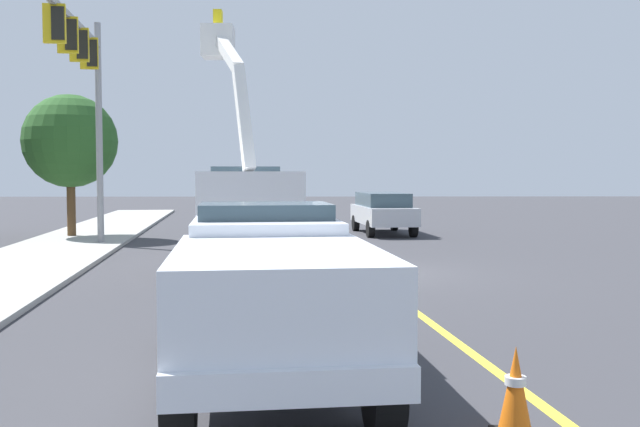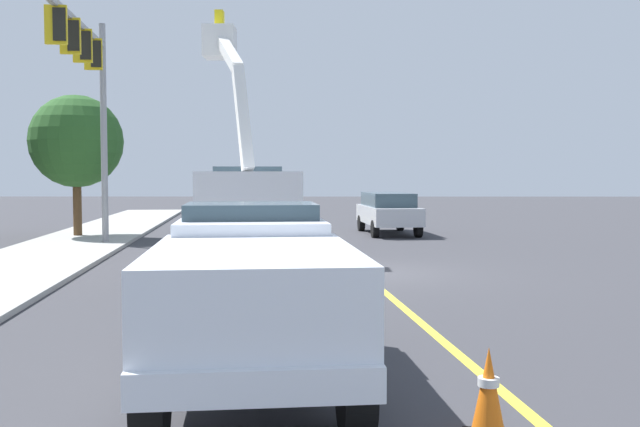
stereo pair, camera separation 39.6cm
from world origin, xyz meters
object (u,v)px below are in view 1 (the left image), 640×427
(service_pickup_truck, at_px, (271,288))
(traffic_cone_mid_front, at_px, (306,233))
(passing_minivan, at_px, (383,210))
(traffic_signal_mast, at_px, (85,75))
(traffic_cone_leading, at_px, (515,392))
(utility_bucket_truck, at_px, (247,204))

(service_pickup_truck, height_order, traffic_cone_mid_front, service_pickup_truck)
(passing_minivan, relative_size, traffic_signal_mast, 0.66)
(service_pickup_truck, relative_size, traffic_signal_mast, 0.76)
(traffic_cone_leading, height_order, traffic_cone_mid_front, traffic_cone_leading)
(service_pickup_truck, distance_m, traffic_cone_leading, 3.04)
(utility_bucket_truck, height_order, traffic_cone_mid_front, utility_bucket_truck)
(utility_bucket_truck, distance_m, traffic_cone_mid_front, 4.97)
(utility_bucket_truck, distance_m, traffic_cone_leading, 13.96)
(utility_bucket_truck, xyz_separation_m, service_pickup_truck, (-11.64, -1.30, -0.49))
(utility_bucket_truck, bearing_deg, traffic_signal_mast, 66.39)
(traffic_signal_mast, bearing_deg, utility_bucket_truck, -113.61)
(passing_minivan, height_order, traffic_cone_leading, passing_minivan)
(passing_minivan, distance_m, traffic_signal_mast, 12.97)
(utility_bucket_truck, bearing_deg, traffic_cone_leading, -164.71)
(passing_minivan, height_order, traffic_signal_mast, traffic_signal_mast)
(service_pickup_truck, relative_size, traffic_cone_mid_front, 6.84)
(traffic_cone_leading, xyz_separation_m, traffic_signal_mast, (15.66, 8.81, 5.07))
(passing_minivan, distance_m, traffic_cone_mid_front, 5.69)
(passing_minivan, bearing_deg, traffic_cone_leading, 177.15)
(traffic_cone_mid_front, bearing_deg, passing_minivan, -33.70)
(traffic_signal_mast, bearing_deg, passing_minivan, -54.83)
(utility_bucket_truck, height_order, passing_minivan, utility_bucket_truck)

